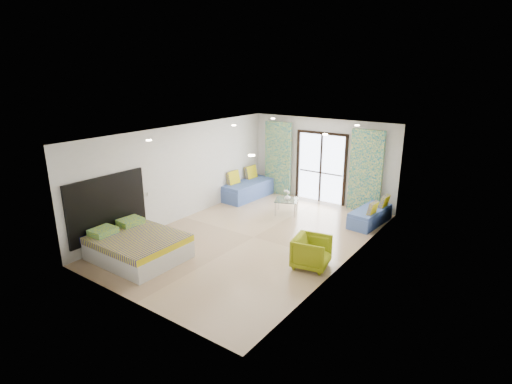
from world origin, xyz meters
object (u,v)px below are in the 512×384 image
Objects in this scene: daybed_right at (370,215)px; coffee_table at (287,201)px; armchair at (312,251)px; daybed_left at (248,189)px; bed at (137,246)px.

coffee_table is at bearing -159.73° from daybed_right.
coffee_table is 3.42m from armchair.
daybed_left is at bearing 40.98° from armchair.
daybed_left is 2.33× the size of coffee_table.
bed is 2.60× the size of armchair.
coffee_table is at bearing 74.81° from bed.
daybed_right reaches higher than bed.
armchair is at bearing -87.43° from daybed_right.
daybed_left is 2.64× the size of armchair.
daybed_left reaches higher than coffee_table.
daybed_right is 2.45m from coffee_table.
daybed_left is 4.23m from daybed_right.
daybed_right is 2.16× the size of armchair.
armchair is (2.22, -2.60, -0.00)m from coffee_table.
armchair reaches higher than bed.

